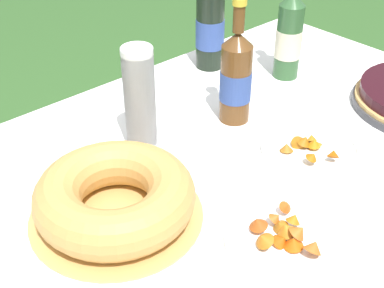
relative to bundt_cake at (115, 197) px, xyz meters
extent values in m
cube|color=brown|center=(0.23, 0.01, -0.07)|extent=(1.73, 0.94, 0.03)
cylinder|color=brown|center=(1.04, 0.42, -0.41)|extent=(0.06, 0.06, 0.63)
cube|color=white|center=(0.23, 0.01, -0.05)|extent=(1.74, 0.95, 0.00)
cube|color=white|center=(0.23, 0.48, -0.11)|extent=(1.74, 0.01, 0.10)
cylinder|color=tan|center=(0.00, 0.00, -0.05)|extent=(0.35, 0.35, 0.01)
torus|color=tan|center=(0.00, 0.00, 0.00)|extent=(0.32, 0.32, 0.10)
cylinder|color=white|center=(0.19, 0.17, 0.00)|extent=(0.07, 0.07, 0.09)
cylinder|color=white|center=(0.19, 0.17, 0.01)|extent=(0.07, 0.07, 0.09)
cylinder|color=white|center=(0.19, 0.17, 0.02)|extent=(0.07, 0.07, 0.09)
cylinder|color=white|center=(0.19, 0.17, 0.04)|extent=(0.07, 0.07, 0.09)
cylinder|color=white|center=(0.19, 0.17, 0.05)|extent=(0.07, 0.07, 0.09)
cylinder|color=white|center=(0.19, 0.17, 0.06)|extent=(0.07, 0.07, 0.09)
cylinder|color=white|center=(0.19, 0.17, 0.08)|extent=(0.07, 0.07, 0.09)
cylinder|color=white|center=(0.19, 0.17, 0.09)|extent=(0.07, 0.07, 0.09)
cylinder|color=white|center=(0.19, 0.17, 0.10)|extent=(0.07, 0.07, 0.09)
cylinder|color=white|center=(0.19, 0.17, 0.11)|extent=(0.07, 0.07, 0.09)
cylinder|color=white|center=(0.19, 0.17, 0.13)|extent=(0.07, 0.07, 0.09)
cylinder|color=white|center=(0.19, 0.17, 0.14)|extent=(0.07, 0.07, 0.09)
cylinder|color=white|center=(0.19, 0.17, 0.15)|extent=(0.07, 0.07, 0.09)
torus|color=white|center=(0.19, 0.17, 0.20)|extent=(0.07, 0.07, 0.01)
cylinder|color=#2D562D|center=(0.73, 0.17, 0.06)|extent=(0.07, 0.07, 0.21)
cylinder|color=beige|center=(0.73, 0.17, 0.05)|extent=(0.08, 0.08, 0.08)
cylinder|color=brown|center=(0.44, 0.11, 0.05)|extent=(0.08, 0.08, 0.20)
cylinder|color=#334C93|center=(0.44, 0.11, 0.05)|extent=(0.08, 0.08, 0.08)
cone|color=brown|center=(0.44, 0.11, 0.17)|extent=(0.08, 0.08, 0.04)
cylinder|color=brown|center=(0.44, 0.11, 0.22)|extent=(0.03, 0.03, 0.06)
cylinder|color=gold|center=(0.44, 0.11, 0.26)|extent=(0.03, 0.03, 0.02)
cylinder|color=black|center=(0.61, 0.37, 0.06)|extent=(0.08, 0.08, 0.22)
cylinder|color=#334C93|center=(0.61, 0.37, 0.06)|extent=(0.08, 0.08, 0.08)
cylinder|color=white|center=(0.20, -0.28, -0.05)|extent=(0.24, 0.24, 0.01)
torus|color=white|center=(0.20, -0.28, -0.04)|extent=(0.23, 0.23, 0.01)
cone|color=#B16A14|center=(0.23, -0.26, -0.02)|extent=(0.04, 0.04, 0.03)
cone|color=#C37921|center=(0.20, -0.27, -0.02)|extent=(0.05, 0.05, 0.03)
cone|color=#C55F1F|center=(0.21, -0.29, -0.01)|extent=(0.04, 0.04, 0.04)
cone|color=#BD5D21|center=(0.20, -0.33, -0.02)|extent=(0.05, 0.04, 0.04)
cone|color=#AA4C19|center=(0.17, -0.22, -0.02)|extent=(0.05, 0.05, 0.03)
cone|color=#BA6718|center=(0.14, -0.26, -0.02)|extent=(0.05, 0.05, 0.04)
cone|color=#BA5C1E|center=(0.21, -0.24, -0.02)|extent=(0.03, 0.03, 0.03)
cone|color=#A76519|center=(0.20, -0.25, -0.02)|extent=(0.04, 0.04, 0.03)
cone|color=#C74E0D|center=(0.18, -0.28, -0.03)|extent=(0.05, 0.05, 0.04)
cone|color=#CA540E|center=(0.18, -0.30, -0.03)|extent=(0.05, 0.05, 0.03)
cone|color=#CE591B|center=(0.25, -0.23, -0.02)|extent=(0.03, 0.03, 0.03)
cylinder|color=white|center=(0.47, -0.12, -0.05)|extent=(0.23, 0.23, 0.01)
torus|color=white|center=(0.47, -0.12, -0.04)|extent=(0.23, 0.23, 0.01)
cone|color=#C67621|center=(0.48, -0.12, -0.03)|extent=(0.05, 0.05, 0.04)
cone|color=#AB6416|center=(0.46, -0.10, -0.03)|extent=(0.06, 0.06, 0.05)
cone|color=#C26F10|center=(0.47, -0.13, -0.02)|extent=(0.04, 0.04, 0.02)
cone|color=#A5621D|center=(0.42, -0.09, -0.03)|extent=(0.04, 0.04, 0.03)
cone|color=#B36010|center=(0.42, -0.16, -0.02)|extent=(0.03, 0.04, 0.03)
cone|color=#A65B11|center=(0.46, -0.11, -0.02)|extent=(0.05, 0.05, 0.03)
cone|color=#B6540A|center=(0.47, -0.18, -0.02)|extent=(0.03, 0.04, 0.04)
cone|color=#C66F18|center=(0.50, -0.10, -0.03)|extent=(0.03, 0.04, 0.03)
camera|label=1|loc=(-0.43, -0.70, 0.67)|focal=50.00mm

